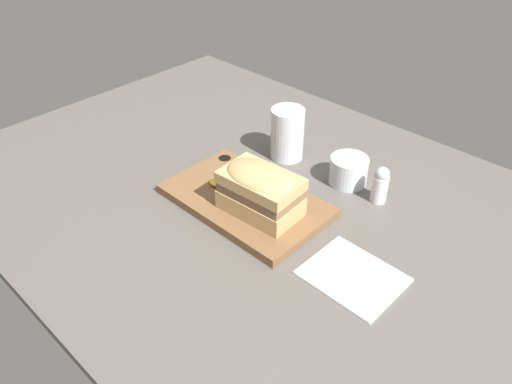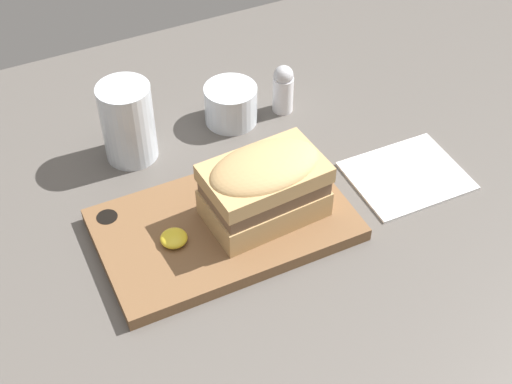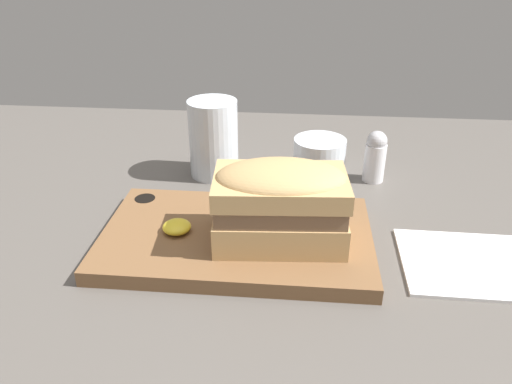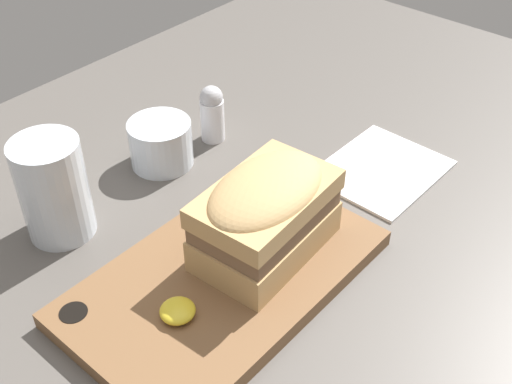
% 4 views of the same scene
% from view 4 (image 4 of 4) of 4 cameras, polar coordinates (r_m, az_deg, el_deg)
% --- Properties ---
extents(dining_table, '(1.43, 0.94, 0.02)m').
position_cam_4_polar(dining_table, '(0.73, -2.54, -5.49)').
color(dining_table, '#56514C').
rests_on(dining_table, ground).
extents(serving_board, '(0.33, 0.20, 0.02)m').
position_cam_4_polar(serving_board, '(0.68, -2.91, -7.57)').
color(serving_board, brown).
rests_on(serving_board, dining_table).
extents(sandwich, '(0.16, 0.10, 0.10)m').
position_cam_4_polar(sandwich, '(0.66, 0.88, -1.78)').
color(sandwich, tan).
rests_on(sandwich, serving_board).
extents(mustard_dollop, '(0.03, 0.03, 0.01)m').
position_cam_4_polar(mustard_dollop, '(0.63, -6.98, -10.44)').
color(mustard_dollop, yellow).
rests_on(mustard_dollop, serving_board).
extents(water_glass, '(0.08, 0.08, 0.12)m').
position_cam_4_polar(water_glass, '(0.74, -17.44, -0.23)').
color(water_glass, silver).
rests_on(water_glass, dining_table).
extents(wine_glass, '(0.08, 0.08, 0.06)m').
position_cam_4_polar(wine_glass, '(0.84, -8.45, 4.22)').
color(wine_glass, silver).
rests_on(wine_glass, dining_table).
extents(napkin, '(0.16, 0.13, 0.00)m').
position_cam_4_polar(napkin, '(0.84, 11.10, 1.96)').
color(napkin, white).
rests_on(napkin, dining_table).
extents(salt_shaker, '(0.03, 0.03, 0.08)m').
position_cam_4_polar(salt_shaker, '(0.87, -3.92, 7.03)').
color(salt_shaker, white).
rests_on(salt_shaker, dining_table).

